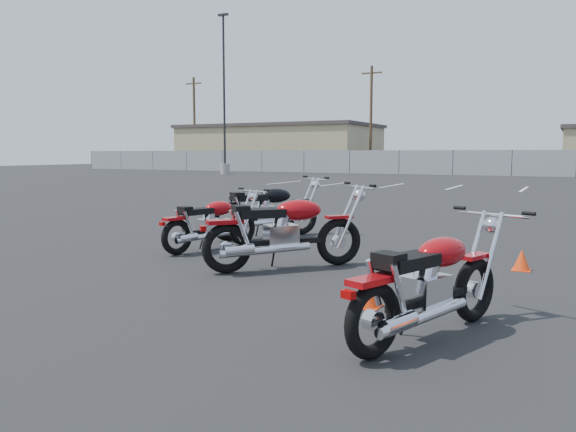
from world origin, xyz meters
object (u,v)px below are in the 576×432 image
at_px(motorcycle_third_red, 285,231).
at_px(motorcycle_rear_red, 430,284).
at_px(motorcycle_second_black, 266,210).
at_px(motorcycle_front_red, 211,223).

bearing_deg(motorcycle_third_red, motorcycle_rear_red, -39.40).
bearing_deg(motorcycle_second_black, motorcycle_front_red, -95.49).
bearing_deg(motorcycle_rear_red, motorcycle_second_black, 132.78).
bearing_deg(motorcycle_front_red, motorcycle_rear_red, -33.84).
height_order(motorcycle_front_red, motorcycle_third_red, motorcycle_third_red).
bearing_deg(motorcycle_rear_red, motorcycle_front_red, 146.16).
xyz_separation_m(motorcycle_second_black, motorcycle_rear_red, (4.10, -4.43, -0.04)).
xyz_separation_m(motorcycle_second_black, motorcycle_third_red, (1.65, -2.42, 0.01)).
xyz_separation_m(motorcycle_front_red, motorcycle_second_black, (0.15, 1.58, 0.07)).
height_order(motorcycle_front_red, motorcycle_second_black, motorcycle_second_black).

